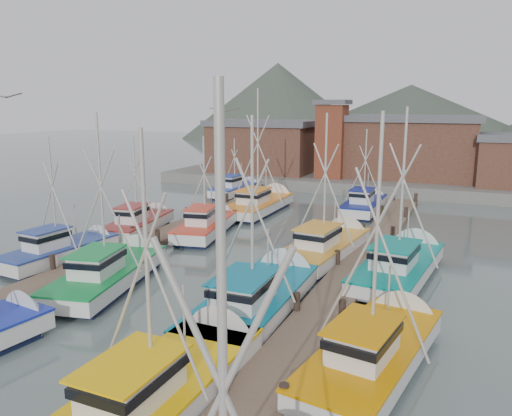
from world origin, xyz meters
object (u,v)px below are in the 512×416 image
at_px(lookout_tower, 332,139).
at_px(boat_1, 167,384).
at_px(boat_4, 113,272).
at_px(boat_8, 208,225).
at_px(boat_12, 261,204).

height_order(lookout_tower, boat_1, lookout_tower).
bearing_deg(boat_1, boat_4, 138.10).
relative_size(lookout_tower, boat_8, 0.98).
bearing_deg(boat_1, lookout_tower, 99.42).
distance_m(boat_1, boat_12, 29.01).
relative_size(lookout_tower, boat_1, 0.88).
distance_m(boat_4, boat_8, 11.11).
bearing_deg(boat_4, boat_1, -54.77).
xyz_separation_m(lookout_tower, boat_8, (-2.66, -23.63, -4.87)).
height_order(lookout_tower, boat_12, boat_12).
bearing_deg(boat_8, lookout_tower, 72.89).
height_order(boat_4, boat_12, boat_12).
bearing_deg(boat_4, lookout_tower, 74.51).
bearing_deg(lookout_tower, boat_12, -98.26).
bearing_deg(boat_12, lookout_tower, 81.36).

